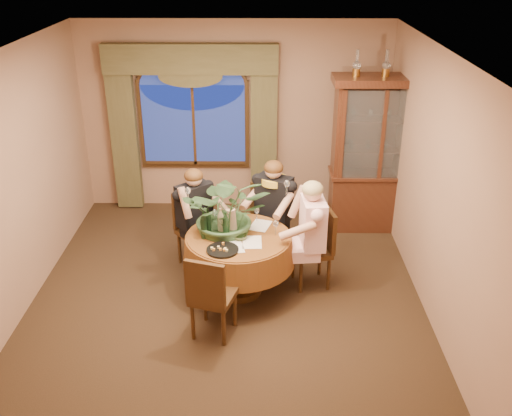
{
  "coord_description": "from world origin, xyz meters",
  "views": [
    {
      "loc": [
        0.39,
        -5.64,
        3.82
      ],
      "look_at": [
        0.34,
        0.04,
        1.1
      ],
      "focal_mm": 40.0,
      "sensor_mm": 36.0,
      "label": 1
    }
  ],
  "objects_px": {
    "dining_table": "(239,264)",
    "china_cabinet": "(377,156)",
    "person_scarf": "(274,211)",
    "centerpiece_plant": "(227,180)",
    "person_back": "(195,218)",
    "chair_back": "(197,230)",
    "stoneware_vase": "(231,220)",
    "olive_bowl": "(240,237)",
    "chair_front_left": "(213,294)",
    "wine_bottle_0": "(204,225)",
    "oil_lamp_left": "(357,63)",
    "chair_back_right": "(261,225)",
    "wine_bottle_1": "(226,226)",
    "oil_lamp_right": "(416,63)",
    "wine_bottle_2": "(221,222)",
    "person_pink": "(312,237)",
    "oil_lamp_center": "(387,63)",
    "chair_right": "(311,249)",
    "wine_bottle_3": "(208,222)"
  },
  "relations": [
    {
      "from": "dining_table",
      "to": "chair_back",
      "type": "xyz_separation_m",
      "value": [
        -0.55,
        0.64,
        0.1
      ]
    },
    {
      "from": "person_back",
      "to": "olive_bowl",
      "type": "distance_m",
      "value": 0.92
    },
    {
      "from": "person_back",
      "to": "china_cabinet",
      "type": "bearing_deg",
      "value": 161.92
    },
    {
      "from": "china_cabinet",
      "to": "person_pink",
      "type": "height_order",
      "value": "china_cabinet"
    },
    {
      "from": "dining_table",
      "to": "wine_bottle_0",
      "type": "height_order",
      "value": "wine_bottle_0"
    },
    {
      "from": "chair_back_right",
      "to": "centerpiece_plant",
      "type": "bearing_deg",
      "value": 77.56
    },
    {
      "from": "chair_right",
      "to": "chair_back_right",
      "type": "relative_size",
      "value": 1.0
    },
    {
      "from": "person_pink",
      "to": "person_back",
      "type": "distance_m",
      "value": 1.51
    },
    {
      "from": "chair_back_right",
      "to": "chair_back",
      "type": "height_order",
      "value": "same"
    },
    {
      "from": "chair_front_left",
      "to": "centerpiece_plant",
      "type": "xyz_separation_m",
      "value": [
        0.11,
        0.92,
        0.89
      ]
    },
    {
      "from": "person_back",
      "to": "oil_lamp_center",
      "type": "bearing_deg",
      "value": 161.92
    },
    {
      "from": "centerpiece_plant",
      "to": "wine_bottle_1",
      "type": "xyz_separation_m",
      "value": [
        -0.01,
        -0.22,
        -0.45
      ]
    },
    {
      "from": "oil_lamp_left",
      "to": "wine_bottle_0",
      "type": "bearing_deg",
      "value": -136.48
    },
    {
      "from": "wine_bottle_2",
      "to": "wine_bottle_3",
      "type": "bearing_deg",
      "value": -173.02
    },
    {
      "from": "oil_lamp_left",
      "to": "chair_back",
      "type": "distance_m",
      "value": 2.96
    },
    {
      "from": "oil_lamp_center",
      "to": "chair_back",
      "type": "bearing_deg",
      "value": -155.95
    },
    {
      "from": "chair_back",
      "to": "stoneware_vase",
      "type": "relative_size",
      "value": 3.51
    },
    {
      "from": "chair_back_right",
      "to": "wine_bottle_0",
      "type": "distance_m",
      "value": 1.16
    },
    {
      "from": "chair_front_left",
      "to": "wine_bottle_0",
      "type": "distance_m",
      "value": 0.85
    },
    {
      "from": "stoneware_vase",
      "to": "person_scarf",
      "type": "bearing_deg",
      "value": 51.77
    },
    {
      "from": "person_scarf",
      "to": "centerpiece_plant",
      "type": "xyz_separation_m",
      "value": [
        -0.54,
        -0.62,
        0.68
      ]
    },
    {
      "from": "oil_lamp_center",
      "to": "chair_front_left",
      "type": "distance_m",
      "value": 3.74
    },
    {
      "from": "chair_back",
      "to": "wine_bottle_0",
      "type": "distance_m",
      "value": 0.83
    },
    {
      "from": "oil_lamp_left",
      "to": "person_pink",
      "type": "distance_m",
      "value": 2.41
    },
    {
      "from": "chair_back_right",
      "to": "chair_back",
      "type": "bearing_deg",
      "value": 29.72
    },
    {
      "from": "centerpiece_plant",
      "to": "wine_bottle_0",
      "type": "bearing_deg",
      "value": -141.6
    },
    {
      "from": "stoneware_vase",
      "to": "wine_bottle_1",
      "type": "bearing_deg",
      "value": -102.66
    },
    {
      "from": "oil_lamp_center",
      "to": "person_back",
      "type": "bearing_deg",
      "value": -155.81
    },
    {
      "from": "wine_bottle_2",
      "to": "person_back",
      "type": "bearing_deg",
      "value": 121.6
    },
    {
      "from": "china_cabinet",
      "to": "wine_bottle_1",
      "type": "bearing_deg",
      "value": -138.16
    },
    {
      "from": "person_scarf",
      "to": "stoneware_vase",
      "type": "distance_m",
      "value": 0.84
    },
    {
      "from": "chair_back_right",
      "to": "chair_front_left",
      "type": "relative_size",
      "value": 1.0
    },
    {
      "from": "person_scarf",
      "to": "wine_bottle_1",
      "type": "distance_m",
      "value": 1.02
    },
    {
      "from": "china_cabinet",
      "to": "chair_back_right",
      "type": "height_order",
      "value": "china_cabinet"
    },
    {
      "from": "person_back",
      "to": "chair_back",
      "type": "bearing_deg",
      "value": 175.66
    },
    {
      "from": "person_back",
      "to": "wine_bottle_1",
      "type": "bearing_deg",
      "value": 79.71
    },
    {
      "from": "chair_back",
      "to": "olive_bowl",
      "type": "height_order",
      "value": "chair_back"
    },
    {
      "from": "stoneware_vase",
      "to": "olive_bowl",
      "type": "height_order",
      "value": "stoneware_vase"
    },
    {
      "from": "china_cabinet",
      "to": "chair_back",
      "type": "relative_size",
      "value": 2.27
    },
    {
      "from": "chair_front_left",
      "to": "stoneware_vase",
      "type": "relative_size",
      "value": 3.51
    },
    {
      "from": "chair_back_right",
      "to": "person_back",
      "type": "height_order",
      "value": "person_back"
    },
    {
      "from": "chair_right",
      "to": "wine_bottle_2",
      "type": "bearing_deg",
      "value": 86.23
    },
    {
      "from": "olive_bowl",
      "to": "wine_bottle_3",
      "type": "relative_size",
      "value": 0.48
    },
    {
      "from": "chair_back_right",
      "to": "chair_front_left",
      "type": "height_order",
      "value": "same"
    },
    {
      "from": "oil_lamp_right",
      "to": "stoneware_vase",
      "type": "height_order",
      "value": "oil_lamp_right"
    },
    {
      "from": "chair_back",
      "to": "person_back",
      "type": "relative_size",
      "value": 0.73
    },
    {
      "from": "dining_table",
      "to": "stoneware_vase",
      "type": "height_order",
      "value": "stoneware_vase"
    },
    {
      "from": "oil_lamp_right",
      "to": "centerpiece_plant",
      "type": "height_order",
      "value": "oil_lamp_right"
    },
    {
      "from": "dining_table",
      "to": "china_cabinet",
      "type": "xyz_separation_m",
      "value": [
        1.86,
        1.71,
        0.71
      ]
    },
    {
      "from": "person_scarf",
      "to": "chair_back",
      "type": "bearing_deg",
      "value": 36.07
    }
  ]
}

